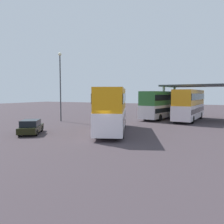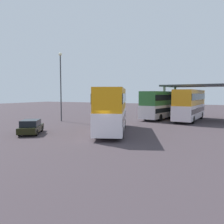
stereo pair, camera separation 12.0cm
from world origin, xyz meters
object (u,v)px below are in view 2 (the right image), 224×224
parked_hatchback (31,127)px  double_decker_main (112,108)px  lamppost_tall (61,79)px  double_decker_near_canopy (162,104)px  double_decker_mid_row (190,104)px

parked_hatchback → double_decker_main: bearing=-88.1°
double_decker_main → lamppost_tall: (-10.46, 5.01, 3.38)m
double_decker_near_canopy → lamppost_tall: lamppost_tall is taller
double_decker_main → parked_hatchback: (-6.37, -4.40, -1.70)m
double_decker_main → lamppost_tall: 12.08m
parked_hatchback → lamppost_tall: bearing=-9.3°
double_decker_near_canopy → double_decker_mid_row: size_ratio=0.99×
double_decker_main → lamppost_tall: bearing=42.2°
double_decker_mid_row → lamppost_tall: size_ratio=1.16×
parked_hatchback → double_decker_near_canopy: (7.52, 18.93, 1.60)m
double_decker_main → double_decker_near_canopy: double_decker_main is taller
double_decker_mid_row → lamppost_tall: bearing=122.1°
parked_hatchback → lamppost_tall: size_ratio=0.44×
lamppost_tall → parked_hatchback: bearing=-66.5°
double_decker_near_canopy → lamppost_tall: size_ratio=1.15×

